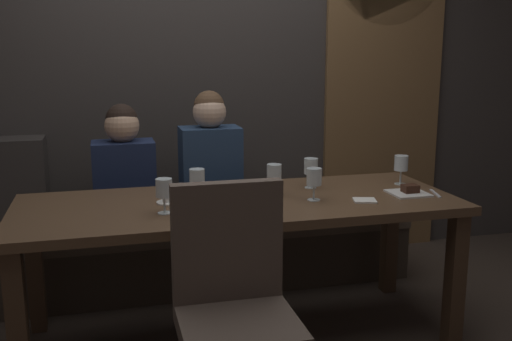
{
  "coord_description": "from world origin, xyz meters",
  "views": [
    {
      "loc": [
        -0.64,
        -2.77,
        1.48
      ],
      "look_at": [
        0.15,
        0.23,
        0.84
      ],
      "focal_mm": 41.03,
      "sensor_mm": 36.0,
      "label": 1
    }
  ],
  "objects_px": {
    "wine_glass_near_right": "(311,167)",
    "wine_glass_end_left": "(197,178)",
    "banquette_bench": "(215,252)",
    "diner_bearded": "(210,160)",
    "espresso_cup": "(169,198)",
    "wine_glass_far_right": "(274,173)",
    "wine_glass_far_left": "(164,189)",
    "wine_glass_center_back": "(314,178)",
    "diner_redhead": "(124,169)",
    "chair_near_side": "(234,295)",
    "fork_on_table": "(435,193)",
    "dining_table": "(240,217)",
    "wine_glass_center_front": "(401,164)",
    "dessert_plate": "(409,192)"
  },
  "relations": [
    {
      "from": "chair_near_side",
      "to": "wine_glass_end_left",
      "type": "distance_m",
      "value": 0.82
    },
    {
      "from": "wine_glass_center_back",
      "to": "dessert_plate",
      "type": "relative_size",
      "value": 0.86
    },
    {
      "from": "banquette_bench",
      "to": "wine_glass_far_right",
      "type": "height_order",
      "value": "wine_glass_far_right"
    },
    {
      "from": "wine_glass_far_right",
      "to": "espresso_cup",
      "type": "bearing_deg",
      "value": -178.13
    },
    {
      "from": "wine_glass_center_back",
      "to": "diner_redhead",
      "type": "bearing_deg",
      "value": 138.77
    },
    {
      "from": "diner_bearded",
      "to": "chair_near_side",
      "type": "bearing_deg",
      "value": -96.9
    },
    {
      "from": "wine_glass_far_right",
      "to": "fork_on_table",
      "type": "bearing_deg",
      "value": -12.78
    },
    {
      "from": "wine_glass_near_right",
      "to": "wine_glass_far_left",
      "type": "bearing_deg",
      "value": -159.52
    },
    {
      "from": "banquette_bench",
      "to": "fork_on_table",
      "type": "bearing_deg",
      "value": -39.17
    },
    {
      "from": "wine_glass_end_left",
      "to": "wine_glass_far_left",
      "type": "height_order",
      "value": "same"
    },
    {
      "from": "wine_glass_far_right",
      "to": "dessert_plate",
      "type": "bearing_deg",
      "value": -12.69
    },
    {
      "from": "chair_near_side",
      "to": "wine_glass_far_left",
      "type": "relative_size",
      "value": 5.98
    },
    {
      "from": "wine_glass_far_right",
      "to": "wine_glass_far_left",
      "type": "relative_size",
      "value": 1.0
    },
    {
      "from": "wine_glass_far_right",
      "to": "wine_glass_end_left",
      "type": "height_order",
      "value": "same"
    },
    {
      "from": "wine_glass_near_right",
      "to": "wine_glass_far_left",
      "type": "relative_size",
      "value": 1.0
    },
    {
      "from": "wine_glass_near_right",
      "to": "wine_glass_end_left",
      "type": "xyz_separation_m",
      "value": [
        -0.64,
        -0.13,
        0.0
      ]
    },
    {
      "from": "wine_glass_center_front",
      "to": "espresso_cup",
      "type": "xyz_separation_m",
      "value": [
        -1.31,
        -0.08,
        -0.09
      ]
    },
    {
      "from": "diner_redhead",
      "to": "wine_glass_end_left",
      "type": "distance_m",
      "value": 0.74
    },
    {
      "from": "banquette_bench",
      "to": "diner_bearded",
      "type": "bearing_deg",
      "value": -138.29
    },
    {
      "from": "wine_glass_far_left",
      "to": "wine_glass_end_left",
      "type": "bearing_deg",
      "value": 45.16
    },
    {
      "from": "diner_bearded",
      "to": "wine_glass_end_left",
      "type": "distance_m",
      "value": 0.67
    },
    {
      "from": "chair_near_side",
      "to": "diner_bearded",
      "type": "relative_size",
      "value": 1.24
    },
    {
      "from": "wine_glass_end_left",
      "to": "espresso_cup",
      "type": "bearing_deg",
      "value": -178.99
    },
    {
      "from": "wine_glass_center_front",
      "to": "fork_on_table",
      "type": "height_order",
      "value": "wine_glass_center_front"
    },
    {
      "from": "diner_redhead",
      "to": "banquette_bench",
      "type": "bearing_deg",
      "value": 0.68
    },
    {
      "from": "banquette_bench",
      "to": "dessert_plate",
      "type": "relative_size",
      "value": 13.16
    },
    {
      "from": "wine_glass_far_right",
      "to": "fork_on_table",
      "type": "xyz_separation_m",
      "value": [
        0.83,
        -0.19,
        -0.11
      ]
    },
    {
      "from": "wine_glass_end_left",
      "to": "dessert_plate",
      "type": "height_order",
      "value": "wine_glass_end_left"
    },
    {
      "from": "chair_near_side",
      "to": "fork_on_table",
      "type": "height_order",
      "value": "chair_near_side"
    },
    {
      "from": "banquette_bench",
      "to": "wine_glass_far_right",
      "type": "relative_size",
      "value": 15.24
    },
    {
      "from": "dining_table",
      "to": "espresso_cup",
      "type": "relative_size",
      "value": 18.33
    },
    {
      "from": "chair_near_side",
      "to": "dessert_plate",
      "type": "height_order",
      "value": "chair_near_side"
    },
    {
      "from": "wine_glass_end_left",
      "to": "dining_table",
      "type": "bearing_deg",
      "value": -10.54
    },
    {
      "from": "dining_table",
      "to": "wine_glass_center_front",
      "type": "relative_size",
      "value": 13.41
    },
    {
      "from": "banquette_bench",
      "to": "diner_bearded",
      "type": "distance_m",
      "value": 0.6
    },
    {
      "from": "diner_redhead",
      "to": "wine_glass_far_right",
      "type": "distance_m",
      "value": 0.98
    },
    {
      "from": "wine_glass_center_back",
      "to": "wine_glass_center_front",
      "type": "distance_m",
      "value": 0.63
    },
    {
      "from": "banquette_bench",
      "to": "wine_glass_center_front",
      "type": "xyz_separation_m",
      "value": [
        0.96,
        -0.58,
        0.63
      ]
    },
    {
      "from": "wine_glass_center_back",
      "to": "wine_glass_far_left",
      "type": "distance_m",
      "value": 0.75
    },
    {
      "from": "diner_bearded",
      "to": "dessert_plate",
      "type": "relative_size",
      "value": 4.18
    },
    {
      "from": "diner_redhead",
      "to": "wine_glass_end_left",
      "type": "xyz_separation_m",
      "value": [
        0.33,
        -0.66,
        0.06
      ]
    },
    {
      "from": "diner_bearded",
      "to": "wine_glass_end_left",
      "type": "height_order",
      "value": "diner_bearded"
    },
    {
      "from": "espresso_cup",
      "to": "dessert_plate",
      "type": "bearing_deg",
      "value": -6.34
    },
    {
      "from": "wine_glass_near_right",
      "to": "wine_glass_far_left",
      "type": "xyz_separation_m",
      "value": [
        -0.83,
        -0.31,
        0.0
      ]
    },
    {
      "from": "diner_redhead",
      "to": "wine_glass_center_front",
      "type": "relative_size",
      "value": 4.42
    },
    {
      "from": "wine_glass_far_left",
      "to": "fork_on_table",
      "type": "relative_size",
      "value": 0.96
    },
    {
      "from": "dessert_plate",
      "to": "chair_near_side",
      "type": "bearing_deg",
      "value": -150.17
    },
    {
      "from": "dining_table",
      "to": "espresso_cup",
      "type": "height_order",
      "value": "espresso_cup"
    },
    {
      "from": "wine_glass_center_back",
      "to": "wine_glass_end_left",
      "type": "height_order",
      "value": "same"
    },
    {
      "from": "diner_redhead",
      "to": "wine_glass_end_left",
      "type": "relative_size",
      "value": 4.42
    }
  ]
}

